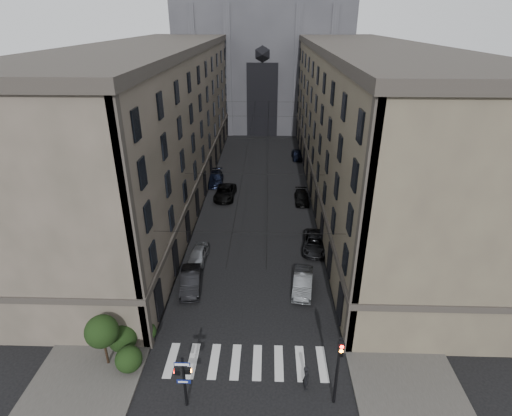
# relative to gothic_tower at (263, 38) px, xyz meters

# --- Properties ---
(sidewalk_left) EXTENTS (7.00, 80.00, 0.15)m
(sidewalk_left) POSITION_rel_gothic_tower_xyz_m (-10.50, -38.96, -17.72)
(sidewalk_left) COLOR #383533
(sidewalk_left) RESTS_ON ground
(sidewalk_right) EXTENTS (7.00, 80.00, 0.15)m
(sidewalk_right) POSITION_rel_gothic_tower_xyz_m (10.50, -38.96, -17.72)
(sidewalk_right) COLOR #383533
(sidewalk_right) RESTS_ON ground
(zebra_crossing) EXTENTS (11.00, 3.20, 0.01)m
(zebra_crossing) POSITION_rel_gothic_tower_xyz_m (0.00, -69.96, -17.79)
(zebra_crossing) COLOR beige
(zebra_crossing) RESTS_ON ground
(building_left) EXTENTS (13.60, 60.60, 18.85)m
(building_left) POSITION_rel_gothic_tower_xyz_m (-13.44, -38.96, -8.45)
(building_left) COLOR #4C463A
(building_left) RESTS_ON ground
(building_right) EXTENTS (13.60, 60.60, 18.85)m
(building_right) POSITION_rel_gothic_tower_xyz_m (13.44, -38.96, -8.45)
(building_right) COLOR brown
(building_right) RESTS_ON ground
(gothic_tower) EXTENTS (35.00, 23.00, 58.00)m
(gothic_tower) POSITION_rel_gothic_tower_xyz_m (0.00, 0.00, 0.00)
(gothic_tower) COLOR #2D2D33
(gothic_tower) RESTS_ON ground
(pedestrian_signal_left) EXTENTS (1.02, 0.38, 4.00)m
(pedestrian_signal_left) POSITION_rel_gothic_tower_xyz_m (-3.51, -73.46, -15.48)
(pedestrian_signal_left) COLOR black
(pedestrian_signal_left) RESTS_ON ground
(traffic_light_right) EXTENTS (0.34, 0.50, 5.20)m
(traffic_light_right) POSITION_rel_gothic_tower_xyz_m (5.60, -73.04, -14.51)
(traffic_light_right) COLOR black
(traffic_light_right) RESTS_ON ground
(shrub_cluster) EXTENTS (3.90, 4.40, 3.90)m
(shrub_cluster) POSITION_rel_gothic_tower_xyz_m (-8.72, -69.95, -16.00)
(shrub_cluster) COLOR black
(shrub_cluster) RESTS_ON sidewalk_left
(tram_wires) EXTENTS (14.00, 60.00, 0.43)m
(tram_wires) POSITION_rel_gothic_tower_xyz_m (0.00, -39.33, -10.55)
(tram_wires) COLOR black
(tram_wires) RESTS_ON ground
(car_left_near) EXTENTS (1.84, 4.14, 1.38)m
(car_left_near) POSITION_rel_gothic_tower_xyz_m (-5.40, -57.35, -17.11)
(car_left_near) COLOR gray
(car_left_near) RESTS_ON ground
(car_left_midnear) EXTENTS (2.21, 4.89, 1.56)m
(car_left_midnear) POSITION_rel_gothic_tower_xyz_m (-5.35, -61.76, -17.02)
(car_left_midnear) COLOR black
(car_left_midnear) RESTS_ON ground
(car_left_midfar) EXTENTS (2.76, 5.60, 1.53)m
(car_left_midfar) POSITION_rel_gothic_tower_xyz_m (-4.31, -42.11, -17.03)
(car_left_midfar) COLOR black
(car_left_midfar) RESTS_ON ground
(car_left_far) EXTENTS (2.53, 5.41, 1.53)m
(car_left_far) POSITION_rel_gothic_tower_xyz_m (-6.20, -37.05, -17.03)
(car_left_far) COLOR black
(car_left_far) RESTS_ON ground
(car_right_near) EXTENTS (2.20, 4.81, 1.53)m
(car_right_near) POSITION_rel_gothic_tower_xyz_m (4.48, -61.67, -17.03)
(car_right_near) COLOR slate
(car_right_near) RESTS_ON ground
(car_right_midnear) EXTENTS (3.05, 5.54, 1.47)m
(car_right_midnear) POSITION_rel_gothic_tower_xyz_m (6.20, -54.75, -17.06)
(car_right_midnear) COLOR black
(car_right_midnear) RESTS_ON ground
(car_right_midfar) EXTENTS (1.83, 4.41, 1.27)m
(car_right_midfar) POSITION_rel_gothic_tower_xyz_m (5.74, -43.09, -17.16)
(car_right_midfar) COLOR black
(car_right_midfar) RESTS_ON ground
(car_right_far) EXTENTS (1.83, 4.33, 1.46)m
(car_right_far) POSITION_rel_gothic_tower_xyz_m (6.20, -25.56, -17.07)
(car_right_far) COLOR black
(car_right_far) RESTS_ON ground
(pedestrian) EXTENTS (0.49, 0.69, 1.81)m
(pedestrian) POSITION_rel_gothic_tower_xyz_m (3.93, -71.96, -16.89)
(pedestrian) COLOR black
(pedestrian) RESTS_ON ground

